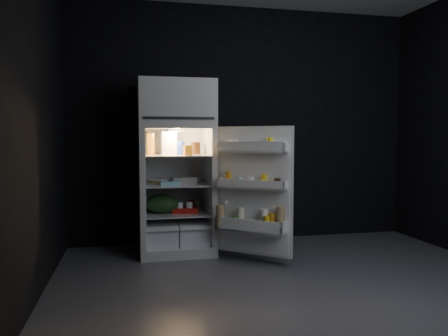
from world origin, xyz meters
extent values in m
cube|color=#55555B|center=(0.00, 0.00, 0.00)|extent=(4.00, 3.40, 0.00)
cube|color=black|center=(0.00, 1.70, 1.35)|extent=(4.00, 0.00, 2.70)
cube|color=black|center=(-2.00, 0.00, 1.35)|extent=(0.00, 3.40, 2.70)
cube|color=silver|center=(-0.85, 1.30, 0.05)|extent=(0.76, 0.70, 0.10)
cube|color=silver|center=(-1.21, 1.30, 0.70)|extent=(0.05, 0.70, 1.20)
cube|color=silver|center=(-0.50, 1.30, 0.70)|extent=(0.05, 0.70, 1.20)
cube|color=white|center=(-0.85, 1.62, 0.70)|extent=(0.66, 0.05, 1.20)
cube|color=silver|center=(-0.85, 1.30, 1.33)|extent=(0.76, 0.70, 0.06)
cube|color=silver|center=(-0.85, 1.30, 1.57)|extent=(0.76, 0.70, 0.42)
cube|color=black|center=(-0.85, 0.95, 1.39)|extent=(0.68, 0.01, 0.02)
cube|color=white|center=(-1.18, 1.28, 0.70)|extent=(0.01, 0.65, 1.20)
cube|color=white|center=(-0.53, 1.28, 0.70)|extent=(0.01, 0.65, 1.20)
cube|color=white|center=(-0.85, 1.28, 1.30)|extent=(0.66, 0.65, 0.01)
cube|color=white|center=(-0.85, 1.28, 0.10)|extent=(0.66, 0.65, 0.01)
cube|color=white|center=(-0.85, 1.28, 1.02)|extent=(0.65, 0.63, 0.01)
cube|color=white|center=(-0.85, 1.28, 0.72)|extent=(0.65, 0.63, 0.01)
cube|color=white|center=(-0.85, 1.28, 0.42)|extent=(0.65, 0.63, 0.01)
cube|color=white|center=(-1.02, 1.30, 0.22)|extent=(0.32, 0.59, 0.22)
cube|color=white|center=(-0.69, 1.30, 0.22)|extent=(0.32, 0.59, 0.22)
cube|color=white|center=(-1.02, 0.97, 0.31)|extent=(0.32, 0.02, 0.03)
cube|color=white|center=(-0.69, 0.97, 0.31)|extent=(0.32, 0.02, 0.03)
cube|color=#FFE5B2|center=(-0.85, 1.23, 1.28)|extent=(0.14, 0.14, 0.02)
cube|color=silver|center=(-0.17, 0.72, 0.70)|extent=(0.61, 0.53, 1.22)
cube|color=white|center=(-0.18, 0.70, 0.70)|extent=(0.55, 0.47, 1.18)
cube|color=white|center=(-0.21, 0.67, 1.07)|extent=(0.58, 0.51, 0.02)
cube|color=white|center=(-0.23, 0.64, 1.11)|extent=(0.53, 0.45, 0.10)
cube|color=white|center=(0.04, 0.46, 1.11)|extent=(0.07, 0.08, 0.10)
cube|color=white|center=(-0.46, 0.88, 1.11)|extent=(0.07, 0.08, 0.10)
cube|color=white|center=(-0.21, 0.67, 0.73)|extent=(0.58, 0.52, 0.02)
cube|color=white|center=(-0.24, 0.64, 0.77)|extent=(0.53, 0.45, 0.09)
cube|color=white|center=(0.04, 0.45, 0.77)|extent=(0.08, 0.09, 0.09)
cube|color=white|center=(-0.47, 0.88, 0.77)|extent=(0.08, 0.09, 0.09)
cube|color=white|center=(-0.23, 0.65, 0.33)|extent=(0.61, 0.55, 0.02)
cube|color=white|center=(-0.27, 0.61, 0.38)|extent=(0.53, 0.45, 0.13)
cube|color=white|center=(0.02, 0.44, 0.38)|extent=(0.11, 0.12, 0.13)
cube|color=white|center=(-0.48, 0.86, 0.38)|extent=(0.11, 0.12, 0.13)
cube|color=white|center=(-0.21, 0.67, 1.16)|extent=(0.56, 0.49, 0.02)
cylinder|color=yellow|center=(-0.07, 0.55, 1.14)|extent=(0.08, 0.08, 0.13)
cylinder|color=silver|center=(-0.18, 0.64, 1.12)|extent=(0.08, 0.08, 0.09)
cylinder|color=white|center=(-0.35, 0.79, 1.13)|extent=(0.08, 0.08, 0.10)
cylinder|color=black|center=(-0.02, 0.50, 0.79)|extent=(0.08, 0.08, 0.09)
cylinder|color=yellow|center=(-0.12, 0.58, 0.80)|extent=(0.07, 0.07, 0.12)
cylinder|color=silver|center=(-0.21, 0.67, 0.79)|extent=(0.08, 0.08, 0.10)
cylinder|color=#8EC9DB|center=(-0.31, 0.74, 0.79)|extent=(0.08, 0.08, 0.08)
cylinder|color=orange|center=(-0.40, 0.82, 0.81)|extent=(0.08, 0.08, 0.13)
cylinder|color=tan|center=(0.00, 0.46, 0.46)|extent=(0.11, 0.11, 0.24)
cylinder|color=orange|center=(-0.06, 0.51, 0.43)|extent=(0.08, 0.08, 0.18)
cylinder|color=white|center=(-0.12, 0.56, 0.44)|extent=(0.10, 0.10, 0.21)
cylinder|color=#F0E5C4|center=(-0.30, 0.72, 0.44)|extent=(0.10, 0.10, 0.20)
cylinder|color=yellow|center=(-0.12, 0.50, 0.42)|extent=(0.08, 0.08, 0.15)
cylinder|color=#338C33|center=(-0.36, 0.71, 0.40)|extent=(0.08, 0.08, 0.11)
cylinder|color=tan|center=(-0.48, 0.81, 0.45)|extent=(0.10, 0.10, 0.22)
cylinder|color=white|center=(-0.43, 0.82, 0.58)|extent=(0.05, 0.05, 0.02)
cube|color=white|center=(-0.92, 1.37, 1.15)|extent=(0.17, 0.17, 0.24)
cylinder|color=#1B3697|center=(-0.81, 1.34, 1.10)|extent=(0.13, 0.13, 0.14)
cylinder|color=black|center=(-0.64, 1.30, 1.09)|extent=(0.11, 0.11, 0.13)
cylinder|color=#C47B1F|center=(-1.10, 1.34, 1.14)|extent=(0.11, 0.11, 0.22)
cube|color=orange|center=(-0.75, 1.10, 1.08)|extent=(0.09, 0.08, 0.10)
cube|color=gray|center=(-0.78, 1.19, 0.76)|extent=(0.28, 0.16, 0.07)
cylinder|color=tan|center=(-0.99, 1.35, 0.75)|extent=(0.29, 0.29, 0.04)
cube|color=#8EC9DB|center=(-0.92, 1.12, 0.75)|extent=(0.21, 0.11, 0.04)
cube|color=#F0E5C4|center=(-0.62, 1.46, 0.75)|extent=(0.13, 0.11, 0.05)
ellipsoid|color=#193815|center=(-1.00, 1.25, 0.52)|extent=(0.41, 0.36, 0.20)
cube|color=#B4170F|center=(-0.76, 1.22, 0.45)|extent=(0.28, 0.18, 0.05)
cylinder|color=#B4170F|center=(-0.67, 1.47, 0.47)|extent=(0.08, 0.08, 0.09)
cylinder|color=silver|center=(-0.61, 1.39, 0.47)|extent=(0.08, 0.08, 0.09)
camera|label=1|loc=(-1.33, -3.24, 1.20)|focal=35.00mm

